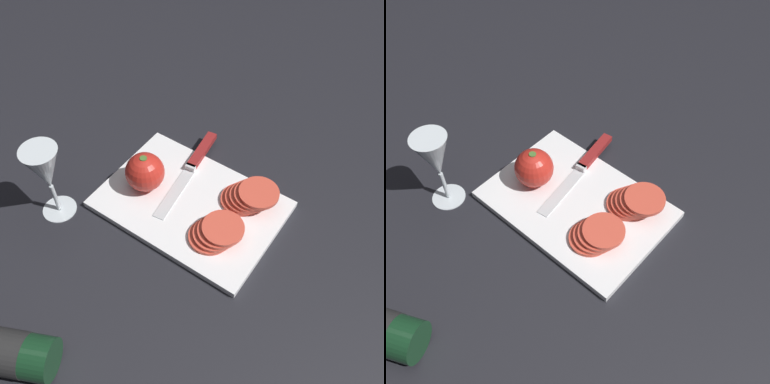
{
  "view_description": "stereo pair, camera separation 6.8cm",
  "coord_description": "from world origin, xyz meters",
  "views": [
    {
      "loc": [
        -0.33,
        0.47,
        0.77
      ],
      "look_at": [
        -0.0,
        -0.0,
        0.05
      ],
      "focal_mm": 42.0,
      "sensor_mm": 36.0,
      "label": 1
    },
    {
      "loc": [
        -0.39,
        0.43,
        0.77
      ],
      "look_at": [
        -0.0,
        -0.0,
        0.05
      ],
      "focal_mm": 42.0,
      "sensor_mm": 36.0,
      "label": 2
    }
  ],
  "objects": [
    {
      "name": "cutting_board",
      "position": [
        -0.0,
        -0.0,
        0.01
      ],
      "size": [
        0.37,
        0.26,
        0.02
      ],
      "color": "white",
      "rests_on": "ground_plane"
    },
    {
      "name": "wine_glass",
      "position": [
        0.22,
        0.16,
        0.12
      ],
      "size": [
        0.07,
        0.07,
        0.18
      ],
      "color": "silver",
      "rests_on": "ground_plane"
    },
    {
      "name": "knife",
      "position": [
        0.06,
        -0.11,
        0.02
      ],
      "size": [
        0.06,
        0.26,
        0.01
      ],
      "rotation": [
        0.0,
        0.0,
        1.71
      ],
      "color": "silver",
      "rests_on": "cutting_board"
    },
    {
      "name": "ground_plane",
      "position": [
        0.0,
        0.0,
        0.0
      ],
      "size": [
        3.0,
        3.0,
        0.0
      ],
      "primitive_type": "plane",
      "color": "black"
    },
    {
      "name": "tomato_slice_stack_far",
      "position": [
        -0.1,
        -0.07,
        0.03
      ],
      "size": [
        0.12,
        0.1,
        0.04
      ],
      "color": "#DB4C38",
      "rests_on": "cutting_board"
    },
    {
      "name": "tomato_slice_stack_near",
      "position": [
        -0.09,
        0.04,
        0.03
      ],
      "size": [
        0.1,
        0.1,
        0.03
      ],
      "color": "#DB4C38",
      "rests_on": "cutting_board"
    },
    {
      "name": "whole_tomato",
      "position": [
        0.11,
        0.01,
        0.06
      ],
      "size": [
        0.08,
        0.08,
        0.09
      ],
      "color": "red",
      "rests_on": "cutting_board"
    }
  ]
}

